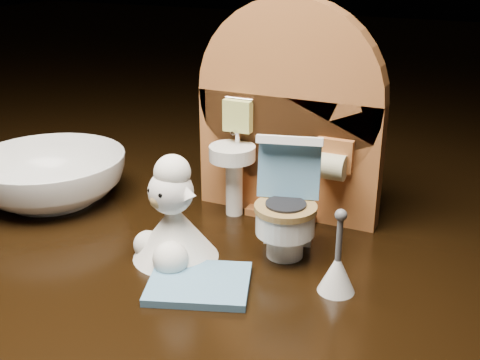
% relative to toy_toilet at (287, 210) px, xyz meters
% --- Properties ---
extents(backdrop_panel, '(0.13, 0.05, 0.15)m').
position_rel_toy_toilet_xyz_m(backdrop_panel, '(-0.02, 0.05, 0.04)').
color(backdrop_panel, '#A75F2E').
rests_on(backdrop_panel, ground).
extents(toy_toilet, '(0.04, 0.05, 0.08)m').
position_rel_toy_toilet_xyz_m(toy_toilet, '(0.00, 0.00, 0.00)').
color(toy_toilet, white).
rests_on(toy_toilet, ground).
extents(bath_mat, '(0.07, 0.06, 0.00)m').
position_rel_toy_toilet_xyz_m(bath_mat, '(-0.03, -0.06, -0.03)').
color(bath_mat, '#5688AC').
rests_on(bath_mat, ground).
extents(toilet_brush, '(0.02, 0.02, 0.05)m').
position_rel_toy_toilet_xyz_m(toilet_brush, '(0.04, -0.03, -0.01)').
color(toilet_brush, white).
rests_on(toilet_brush, ground).
extents(plush_lamb, '(0.05, 0.05, 0.07)m').
position_rel_toy_toilet_xyz_m(plush_lamb, '(-0.06, -0.04, -0.00)').
color(plush_lamb, white).
rests_on(plush_lamb, ground).
extents(ceramic_bowl, '(0.15, 0.15, 0.04)m').
position_rel_toy_toilet_xyz_m(ceramic_bowl, '(-0.19, 0.00, -0.01)').
color(ceramic_bowl, white).
rests_on(ceramic_bowl, ground).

